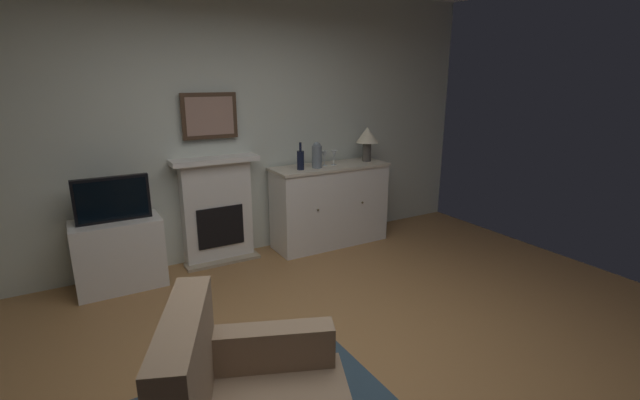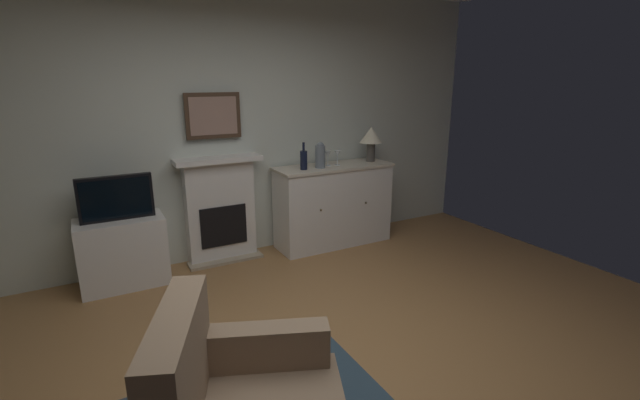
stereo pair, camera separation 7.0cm
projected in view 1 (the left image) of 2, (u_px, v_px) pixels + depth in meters
ground_plane at (338, 377)px, 2.90m from camera, size 6.31×4.70×0.10m
wall_rear at (218, 126)px, 4.44m from camera, size 6.31×0.06×2.79m
fireplace_unit at (217, 210)px, 4.52m from camera, size 0.87×0.30×1.10m
framed_picture at (210, 116)px, 4.30m from camera, size 0.55×0.04×0.45m
sideboard_cabinet at (330, 205)px, 5.00m from camera, size 1.35×0.49×0.92m
table_lamp at (367, 137)px, 5.04m from camera, size 0.26×0.26×0.40m
wine_bottle at (300, 160)px, 4.62m from camera, size 0.08×0.08×0.29m
wine_glass_left at (324, 155)px, 4.82m from camera, size 0.07×0.07×0.16m
wine_glass_center at (334, 154)px, 4.86m from camera, size 0.07×0.07×0.16m
vase_decorative at (317, 155)px, 4.70m from camera, size 0.11×0.11×0.28m
tv_cabinet at (119, 254)px, 3.97m from camera, size 0.75×0.42×0.64m
tv_set at (112, 199)px, 3.81m from camera, size 0.62×0.07×0.40m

